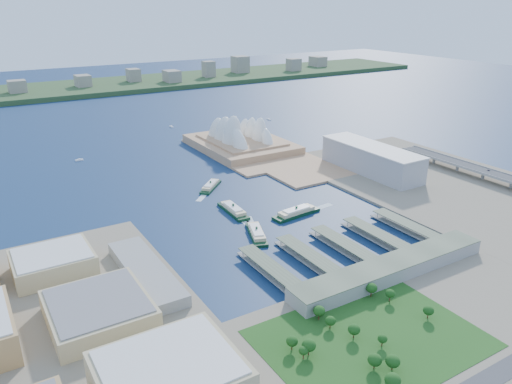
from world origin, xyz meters
TOP-DOWN VIEW (x-y plane):
  - ground at (0.00, 0.00)m, footprint 3000.00×3000.00m
  - west_land at (-250.00, -105.00)m, footprint 220.00×390.00m
  - south_land at (0.00, -210.00)m, footprint 720.00×180.00m
  - east_land at (240.00, -50.00)m, footprint 240.00×500.00m
  - peninsula at (107.50, 260.00)m, footprint 135.00×220.00m
  - far_shore at (0.00, 980.00)m, footprint 2200.00×260.00m
  - opera_house at (105.00, 280.00)m, footprint 134.00×180.00m
  - toaster_building at (195.00, 80.00)m, footprint 45.00×155.00m
  - expressway at (300.00, -60.00)m, footprint 26.00×340.00m
  - west_buildings at (-250.00, -70.00)m, footprint 200.00×280.00m
  - ferry_wharves at (14.00, -75.00)m, footprint 184.00×90.00m
  - terminal_building at (15.00, -135.00)m, footprint 200.00×28.00m
  - park at (-60.00, -190.00)m, footprint 150.00×110.00m
  - far_skyline at (0.00, 960.00)m, footprint 1900.00×140.00m
  - ferry_a at (-31.51, 59.34)m, footprint 16.77×56.32m
  - ferry_b at (-18.38, 142.53)m, footprint 44.34×44.02m
  - ferry_c at (-40.22, -5.24)m, footprint 31.50×55.11m
  - ferry_d at (24.40, 16.02)m, footprint 60.06×21.03m
  - boat_b at (-133.63, 348.07)m, footprint 11.43×4.72m
  - boat_c at (253.80, 429.91)m, footprint 4.18×11.90m
  - boat_e at (64.27, 474.02)m, footprint 4.22×11.38m
  - car_c at (304.00, -23.57)m, footprint 1.79×4.40m

SIDE VIEW (x-z plane):
  - ground at x=0.00m, z-range 0.00..0.00m
  - boat_c at x=253.80m, z-range 0.00..2.63m
  - boat_e at x=64.27m, z-range 0.00..2.75m
  - west_land at x=-250.00m, z-range 0.00..3.00m
  - south_land at x=0.00m, z-range 0.00..3.00m
  - east_land at x=240.00m, z-range 0.00..3.00m
  - peninsula at x=107.50m, z-range 0.00..3.00m
  - boat_b at x=-133.63m, z-range 0.00..3.02m
  - ferry_wharves at x=14.00m, z-range 0.00..9.30m
  - ferry_b at x=-18.38m, z-range 0.00..9.42m
  - ferry_c at x=-40.22m, z-range 0.00..10.16m
  - ferry_a at x=-31.51m, z-range 0.00..10.54m
  - ferry_d at x=24.40m, z-range 0.00..11.12m
  - far_shore at x=0.00m, z-range 0.00..12.00m
  - expressway at x=300.00m, z-range 3.00..14.85m
  - terminal_building at x=15.00m, z-range 3.00..15.00m
  - park at x=-60.00m, z-range 3.00..19.00m
  - car_c at x=304.00m, z-range 14.85..16.13m
  - west_buildings at x=-250.00m, z-range 3.00..30.00m
  - toaster_building at x=195.00m, z-range 3.00..38.00m
  - opera_house at x=105.00m, z-range 3.00..61.00m
  - far_skyline at x=0.00m, z-range 12.00..67.00m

